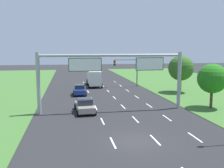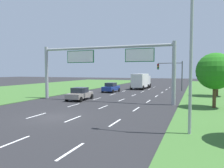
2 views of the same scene
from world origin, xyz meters
name	(u,v)px [view 1 (image 1 of 2)]	position (x,y,z in m)	size (l,w,h in m)	color
ground_plane	(134,141)	(0.00, 0.00, 0.00)	(200.00, 200.00, 0.00)	#262628
lane_dashes_inner_left	(99,114)	(-1.75, 9.00, 0.00)	(0.14, 56.40, 0.01)	white
lane_dashes_inner_right	(129,112)	(1.75, 9.00, 0.00)	(0.14, 56.40, 0.01)	white
lane_dashes_slip	(157,111)	(5.25, 9.00, 0.00)	(0.14, 56.40, 0.01)	white
car_near_red	(80,90)	(-3.32, 21.28, 0.83)	(2.23, 4.17, 1.68)	navy
car_lead_silver	(85,105)	(-3.28, 10.05, 0.79)	(2.37, 4.57, 1.61)	gray
box_truck	(94,77)	(-0.05, 30.51, 1.71)	(2.80, 7.90, 3.14)	silver
sign_gantry	(113,70)	(0.12, 10.06, 4.91)	(17.24, 0.44, 7.00)	#9EA0A5
traffic_light_mast	(128,67)	(6.32, 28.52, 3.87)	(4.76, 0.49, 5.60)	#47494F
roadside_tree_mid	(212,79)	(12.42, 9.31, 3.71)	(3.65, 3.65, 5.55)	#513823
roadside_tree_far	(181,68)	(13.60, 20.56, 4.13)	(4.24, 4.24, 6.26)	#513823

